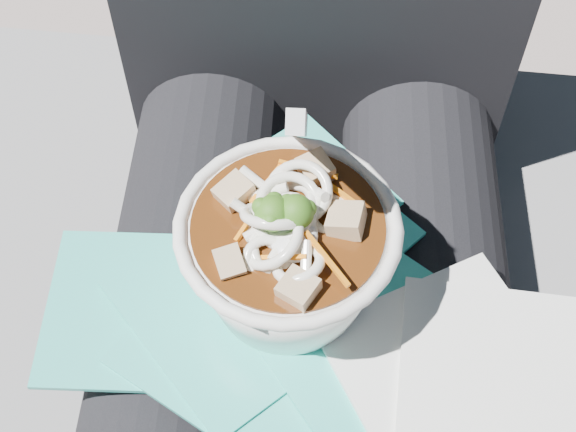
{
  "coord_description": "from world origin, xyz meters",
  "views": [
    {
      "loc": [
        0.0,
        -0.26,
        1.09
      ],
      "look_at": [
        -0.01,
        0.01,
        0.69
      ],
      "focal_mm": 50.0,
      "sensor_mm": 36.0,
      "label": 1
    }
  ],
  "objects_px": {
    "lap": "(305,354)",
    "udon_bowl": "(288,249)",
    "person_body": "(310,236)",
    "stone_ledge": "(306,342)",
    "plastic_bag": "(280,295)"
  },
  "relations": [
    {
      "from": "plastic_bag",
      "to": "person_body",
      "type": "bearing_deg",
      "value": 76.49
    },
    {
      "from": "person_body",
      "to": "lap",
      "type": "bearing_deg",
      "value": -90.0
    },
    {
      "from": "plastic_bag",
      "to": "lap",
      "type": "bearing_deg",
      "value": -25.65
    },
    {
      "from": "plastic_bag",
      "to": "udon_bowl",
      "type": "relative_size",
      "value": 1.68
    },
    {
      "from": "lap",
      "to": "udon_bowl",
      "type": "relative_size",
      "value": 2.54
    },
    {
      "from": "lap",
      "to": "udon_bowl",
      "type": "xyz_separation_m",
      "value": [
        -0.01,
        0.01,
        0.13
      ]
    },
    {
      "from": "lap",
      "to": "udon_bowl",
      "type": "distance_m",
      "value": 0.14
    },
    {
      "from": "lap",
      "to": "udon_bowl",
      "type": "bearing_deg",
      "value": 139.1
    },
    {
      "from": "lap",
      "to": "person_body",
      "type": "bearing_deg",
      "value": 90.0
    },
    {
      "from": "stone_ledge",
      "to": "person_body",
      "type": "distance_m",
      "value": 0.33
    },
    {
      "from": "stone_ledge",
      "to": "udon_bowl",
      "type": "height_order",
      "value": "udon_bowl"
    },
    {
      "from": "stone_ledge",
      "to": "lap",
      "type": "bearing_deg",
      "value": -90.0
    },
    {
      "from": "lap",
      "to": "person_body",
      "type": "height_order",
      "value": "person_body"
    },
    {
      "from": "udon_bowl",
      "to": "person_body",
      "type": "bearing_deg",
      "value": 80.01
    },
    {
      "from": "plastic_bag",
      "to": "udon_bowl",
      "type": "bearing_deg",
      "value": 24.92
    }
  ]
}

